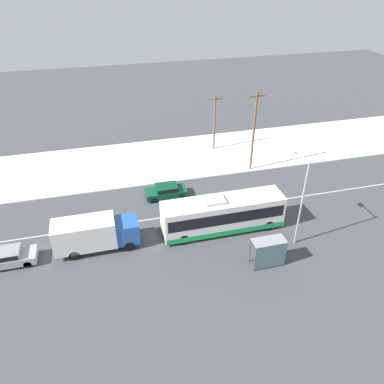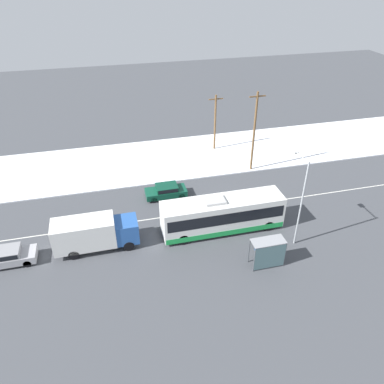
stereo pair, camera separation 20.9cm
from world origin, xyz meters
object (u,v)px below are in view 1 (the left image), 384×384
object	(u,v)px
city_bus	(223,214)
pedestrian_at_stop	(259,247)
bus_shelter	(270,250)
sedan_car	(166,191)
utility_pole_snowlot	(214,122)
box_truck	(94,233)
utility_pole_roadside	(254,131)
streetlamp	(300,191)
parked_car_near_truck	(7,257)

from	to	relation	value
city_bus	pedestrian_at_stop	xyz separation A→B (m)	(1.72, -4.27, -0.55)
bus_shelter	sedan_car	bearing A→B (deg)	116.07
utility_pole_snowlot	city_bus	bearing A→B (deg)	-104.65
box_truck	bus_shelter	size ratio (longest dim) A/B	2.62
utility_pole_roadside	utility_pole_snowlot	bearing A→B (deg)	111.95
box_truck	pedestrian_at_stop	size ratio (longest dim) A/B	3.83
pedestrian_at_stop	bus_shelter	bearing A→B (deg)	-74.21
sedan_car	streetlamp	bearing A→B (deg)	134.52
box_truck	sedan_car	size ratio (longest dim) A/B	1.66
bus_shelter	streetlamp	distance (m)	5.42
streetlamp	utility_pole_snowlot	world-z (taller)	streetlamp
city_bus	sedan_car	distance (m)	7.71
box_truck	bus_shelter	world-z (taller)	box_truck
box_truck	utility_pole_roadside	size ratio (longest dim) A/B	0.76
parked_car_near_truck	pedestrian_at_stop	size ratio (longest dim) A/B	2.37
parked_car_near_truck	city_bus	bearing A→B (deg)	-0.03
city_bus	sedan_car	world-z (taller)	city_bus
pedestrian_at_stop	sedan_car	bearing A→B (deg)	117.07
bus_shelter	streetlamp	bearing A→B (deg)	36.24
sedan_car	pedestrian_at_stop	xyz separation A→B (m)	(5.56, -10.89, 0.38)
parked_car_near_truck	streetlamp	xyz separation A→B (m)	(23.57, -2.90, 4.22)
box_truck	utility_pole_roadside	distance (m)	20.55
bus_shelter	utility_pole_snowlot	distance (m)	21.71
box_truck	pedestrian_at_stop	xyz separation A→B (m)	(12.88, -4.51, -0.50)
pedestrian_at_stop	streetlamp	distance (m)	5.59
pedestrian_at_stop	utility_pole_roadside	xyz separation A→B (m)	(5.00, 14.11, 3.68)
parked_car_near_truck	bus_shelter	xyz separation A→B (m)	(20.11, -5.43, 0.90)
box_truck	pedestrian_at_stop	distance (m)	13.66
parked_car_near_truck	utility_pole_snowlot	distance (m)	27.62
parked_car_near_truck	utility_pole_snowlot	xyz separation A→B (m)	(22.27, 16.07, 2.97)
city_bus	streetlamp	xyz separation A→B (m)	(5.50, -2.89, 3.32)
parked_car_near_truck	sedan_car	bearing A→B (deg)	24.90
parked_car_near_truck	utility_pole_roadside	bearing A→B (deg)	21.61
bus_shelter	utility_pole_snowlot	bearing A→B (deg)	84.26
box_truck	utility_pole_snowlot	xyz separation A→B (m)	(15.37, 15.84, 2.13)
box_truck	pedestrian_at_stop	world-z (taller)	box_truck
city_bus	utility_pole_roadside	xyz separation A→B (m)	(6.72, 9.83, 3.13)
city_bus	pedestrian_at_stop	size ratio (longest dim) A/B	5.98
parked_car_near_truck	utility_pole_roadside	distance (m)	26.97
streetlamp	city_bus	bearing A→B (deg)	152.28
parked_car_near_truck	pedestrian_at_stop	distance (m)	20.25
city_bus	streetlamp	size ratio (longest dim) A/B	1.36
box_truck	streetlamp	bearing A→B (deg)	-10.62
sedan_car	bus_shelter	bearing A→B (deg)	116.07
box_truck	utility_pole_snowlot	distance (m)	22.17
parked_car_near_truck	streetlamp	world-z (taller)	streetlamp
sedan_car	parked_car_near_truck	size ratio (longest dim) A/B	0.97
box_truck	streetlamp	xyz separation A→B (m)	(16.66, -3.12, 3.37)
bus_shelter	utility_pole_roadside	world-z (taller)	utility_pole_roadside
box_truck	utility_pole_roadside	xyz separation A→B (m)	(17.89, 9.60, 3.19)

